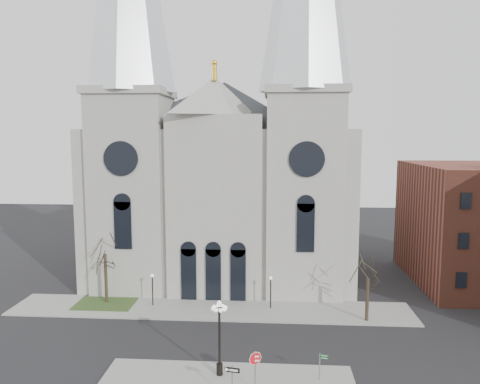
# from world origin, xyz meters

# --- Properties ---
(ground) EXTENTS (160.00, 160.00, 0.00)m
(ground) POSITION_xyz_m (0.00, 0.00, 0.00)
(ground) COLOR black
(ground) RESTS_ON ground
(sidewalk_far) EXTENTS (40.00, 6.00, 0.14)m
(sidewalk_far) POSITION_xyz_m (0.00, 11.00, 0.07)
(sidewalk_far) COLOR gray
(sidewalk_far) RESTS_ON ground
(grass_patch) EXTENTS (6.00, 5.00, 0.18)m
(grass_patch) POSITION_xyz_m (-11.00, 12.00, 0.09)
(grass_patch) COLOR #2C491F
(grass_patch) RESTS_ON ground
(cathedral) EXTENTS (33.00, 26.66, 54.00)m
(cathedral) POSITION_xyz_m (0.00, 22.86, 18.48)
(cathedral) COLOR #9B9890
(cathedral) RESTS_ON ground
(bg_building_brick) EXTENTS (14.00, 18.00, 14.00)m
(bg_building_brick) POSITION_xyz_m (30.00, 22.00, 7.00)
(bg_building_brick) COLOR brown
(bg_building_brick) RESTS_ON ground
(tree_left) EXTENTS (3.20, 3.20, 7.50)m
(tree_left) POSITION_xyz_m (-11.00, 12.00, 5.58)
(tree_left) COLOR black
(tree_left) RESTS_ON ground
(tree_right) EXTENTS (3.20, 3.20, 6.00)m
(tree_right) POSITION_xyz_m (15.00, 9.00, 4.47)
(tree_right) COLOR black
(tree_right) RESTS_ON ground
(ped_lamp_left) EXTENTS (0.32, 0.32, 3.26)m
(ped_lamp_left) POSITION_xyz_m (-6.00, 11.50, 2.33)
(ped_lamp_left) COLOR black
(ped_lamp_left) RESTS_ON sidewalk_far
(ped_lamp_right) EXTENTS (0.32, 0.32, 3.26)m
(ped_lamp_right) POSITION_xyz_m (6.00, 11.50, 2.33)
(ped_lamp_right) COLOR black
(ped_lamp_right) RESTS_ON sidewalk_far
(stop_sign) EXTENTS (0.96, 0.18, 2.68)m
(stop_sign) POSITION_xyz_m (5.00, -3.65, 2.04)
(stop_sign) COLOR slate
(stop_sign) RESTS_ON sidewalk_near
(globe_lamp) EXTENTS (1.50, 1.50, 5.55)m
(globe_lamp) POSITION_xyz_m (2.36, -1.91, 3.63)
(globe_lamp) COLOR black
(globe_lamp) RESTS_ON sidewalk_near
(one_way_sign) EXTENTS (1.01, 0.21, 2.33)m
(one_way_sign) POSITION_xyz_m (3.55, -5.03, 1.70)
(one_way_sign) COLOR slate
(one_way_sign) RESTS_ON sidewalk_near
(street_name_sign) EXTENTS (0.62, 0.17, 1.97)m
(street_name_sign) POSITION_xyz_m (9.59, -2.13, 1.32)
(street_name_sign) COLOR slate
(street_name_sign) RESTS_ON sidewalk_near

